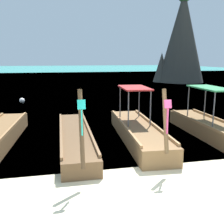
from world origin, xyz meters
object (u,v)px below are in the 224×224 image
longtail_boat_pink_ribbon (138,131)px  longtail_boat_red_ribbon (219,132)px  longtail_boat_turquoise_ribbon (75,138)px  karst_rock (181,38)px  mooring_buoy_far (22,101)px

longtail_boat_pink_ribbon → longtail_boat_red_ribbon: 3.28m
longtail_boat_turquoise_ribbon → longtail_boat_pink_ribbon: bearing=0.2°
karst_rock → longtail_boat_red_ribbon: bearing=-113.1°
longtail_boat_red_ribbon → mooring_buoy_far: size_ratio=18.76×
longtail_boat_pink_ribbon → longtail_boat_red_ribbon: bearing=-14.3°
longtail_boat_turquoise_ribbon → longtail_boat_pink_ribbon: size_ratio=1.08×
longtail_boat_pink_ribbon → longtail_boat_red_ribbon: (3.18, -0.81, -0.00)m
mooring_buoy_far → longtail_boat_red_ribbon: bearing=-51.7°
longtail_boat_turquoise_ribbon → longtail_boat_red_ribbon: size_ratio=0.90×
longtail_boat_pink_ribbon → karst_rock: bearing=60.4°
karst_rock → mooring_buoy_far: size_ratio=30.91×
longtail_boat_pink_ribbon → karst_rock: size_ratio=0.51×
longtail_boat_pink_ribbon → mooring_buoy_far: (-5.77, 10.50, -0.17)m
longtail_boat_pink_ribbon → longtail_boat_red_ribbon: longtail_boat_red_ribbon is taller
longtail_boat_turquoise_ribbon → mooring_buoy_far: bearing=106.9°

